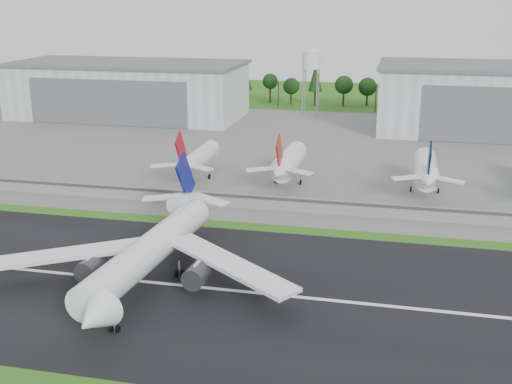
% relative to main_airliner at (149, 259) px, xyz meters
% --- Properties ---
extents(ground, '(600.00, 600.00, 0.00)m').
position_rel_main_airliner_xyz_m(ground, '(8.70, -9.56, -4.89)').
color(ground, '#266C19').
rests_on(ground, ground).
extents(runway, '(320.00, 60.00, 0.10)m').
position_rel_main_airliner_xyz_m(runway, '(8.70, 0.44, -4.84)').
color(runway, black).
rests_on(runway, ground).
extents(runway_centerline, '(220.00, 1.00, 0.02)m').
position_rel_main_airliner_xyz_m(runway_centerline, '(8.70, 0.44, -4.78)').
color(runway_centerline, white).
rests_on(runway_centerline, runway).
extents(apron, '(320.00, 150.00, 0.10)m').
position_rel_main_airliner_xyz_m(apron, '(8.70, 110.44, -4.84)').
color(apron, slate).
rests_on(apron, ground).
extents(blast_fence, '(240.00, 0.61, 3.50)m').
position_rel_main_airliner_xyz_m(blast_fence, '(8.70, 45.42, -3.09)').
color(blast_fence, gray).
rests_on(blast_fence, ground).
extents(hangar_west, '(97.00, 44.00, 23.20)m').
position_rel_main_airliner_xyz_m(hangar_west, '(-71.30, 155.35, 6.74)').
color(hangar_west, silver).
rests_on(hangar_west, ground).
extents(water_tower, '(8.40, 8.40, 29.40)m').
position_rel_main_airliner_xyz_m(water_tower, '(3.70, 175.44, 19.66)').
color(water_tower, '#99999E').
rests_on(water_tower, ground).
extents(utility_poles, '(230.00, 3.00, 12.00)m').
position_rel_main_airliner_xyz_m(utility_poles, '(8.70, 190.44, -4.89)').
color(utility_poles, black).
rests_on(utility_poles, ground).
extents(treeline, '(320.00, 16.00, 22.00)m').
position_rel_main_airliner_xyz_m(treeline, '(8.70, 205.44, -4.89)').
color(treeline, black).
rests_on(treeline, ground).
extents(main_airliner, '(57.14, 59.25, 18.17)m').
position_rel_main_airliner_xyz_m(main_airliner, '(0.00, 0.00, 0.00)').
color(main_airliner, white).
rests_on(main_airliner, runway).
extents(parked_jet_red_a, '(7.36, 31.29, 16.34)m').
position_rel_main_airliner_xyz_m(parked_jet_red_a, '(-13.06, 66.94, 0.96)').
color(parked_jet_red_a, silver).
rests_on(parked_jet_red_a, ground).
extents(parked_jet_red_b, '(7.36, 31.29, 16.82)m').
position_rel_main_airliner_xyz_m(parked_jet_red_b, '(12.90, 67.02, 1.41)').
color(parked_jet_red_b, white).
rests_on(parked_jet_red_b, ground).
extents(parked_jet_navy, '(7.36, 31.29, 16.86)m').
position_rel_main_airliner_xyz_m(parked_jet_navy, '(49.24, 67.02, 1.45)').
color(parked_jet_navy, white).
rests_on(parked_jet_navy, ground).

